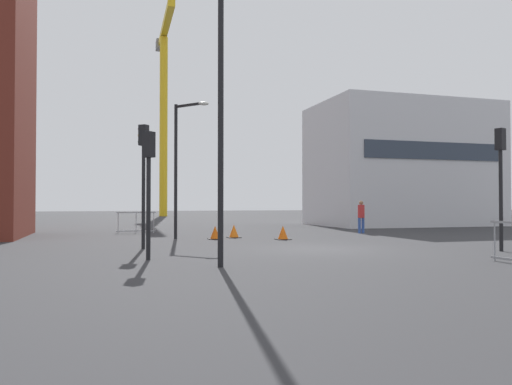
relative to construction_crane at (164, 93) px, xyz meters
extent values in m
plane|color=#333335|center=(0.58, -42.08, -14.03)|extent=(160.00, 160.00, 0.00)
cube|color=silver|center=(13.50, -26.91, -9.86)|extent=(11.79, 7.58, 8.34)
cube|color=#2D3847|center=(13.50, -30.74, -9.21)|extent=(9.90, 0.08, 1.10)
cylinder|color=gold|center=(0.01, 0.22, -3.77)|extent=(0.90, 0.90, 20.52)
cube|color=gold|center=(-0.07, -2.18, 6.89)|extent=(1.12, 13.73, 0.70)
cube|color=slate|center=(0.14, 4.61, 6.89)|extent=(1.25, 1.84, 1.10)
cylinder|color=black|center=(-3.66, -45.85, -9.65)|extent=(0.14, 0.14, 8.76)
cylinder|color=black|center=(-3.41, -35.85, -11.11)|extent=(0.14, 0.14, 5.84)
cube|color=black|center=(-2.91, -36.44, -8.29)|extent=(1.07, 1.24, 0.10)
ellipsoid|color=silver|center=(-2.41, -37.02, -8.31)|extent=(0.44, 0.24, 0.16)
cylinder|color=black|center=(-5.21, -43.76, -12.63)|extent=(0.12, 0.12, 2.81)
cube|color=black|center=(-5.21, -43.76, -10.87)|extent=(0.37, 0.37, 0.70)
sphere|color=#390605|center=(-5.33, -43.63, -10.65)|extent=(0.11, 0.11, 0.11)
sphere|color=#F2A514|center=(-5.33, -43.63, -10.87)|extent=(0.11, 0.11, 0.11)
sphere|color=#07330F|center=(-5.33, -43.63, -11.09)|extent=(0.11, 0.11, 0.11)
cylinder|color=black|center=(5.85, -44.55, -12.40)|extent=(0.12, 0.12, 3.26)
cube|color=black|center=(5.85, -44.55, -10.42)|extent=(0.35, 0.32, 0.70)
sphere|color=#390605|center=(6.01, -44.49, -10.20)|extent=(0.11, 0.11, 0.11)
sphere|color=#F2A514|center=(6.01, -44.49, -10.42)|extent=(0.11, 0.11, 0.11)
sphere|color=#07330F|center=(6.01, -44.49, -10.64)|extent=(0.11, 0.11, 0.11)
cylinder|color=black|center=(-5.10, -40.38, -12.28)|extent=(0.12, 0.12, 3.50)
cube|color=black|center=(-5.10, -40.38, -10.18)|extent=(0.37, 0.36, 0.70)
sphere|color=#390605|center=(-5.24, -40.27, -9.96)|extent=(0.11, 0.11, 0.11)
sphere|color=#F2A514|center=(-5.24, -40.27, -10.18)|extent=(0.11, 0.11, 0.11)
sphere|color=#07330F|center=(-5.24, -40.27, -10.40)|extent=(0.11, 0.11, 0.11)
cylinder|color=#33519E|center=(6.05, -34.75, -13.63)|extent=(0.14, 0.14, 0.79)
cylinder|color=#33519E|center=(6.25, -34.76, -13.63)|extent=(0.14, 0.14, 0.79)
cylinder|color=red|center=(6.15, -34.76, -12.91)|extent=(0.34, 0.34, 0.66)
sphere|color=#8C6647|center=(6.15, -34.76, -12.48)|extent=(0.21, 0.21, 0.21)
cube|color=#9EA0A5|center=(-4.80, -31.04, -12.98)|extent=(1.99, 0.08, 0.06)
cube|color=#9EA0A5|center=(-4.80, -31.04, -13.93)|extent=(1.99, 0.08, 0.06)
cylinder|color=#9EA0A5|center=(-5.70, -31.03, -13.50)|extent=(0.04, 0.04, 1.05)
cylinder|color=#9EA0A5|center=(-4.80, -31.04, -13.50)|extent=(0.04, 0.04, 1.05)
cylinder|color=#9EA0A5|center=(-3.90, -31.05, -13.50)|extent=(0.04, 0.04, 1.05)
cylinder|color=gray|center=(3.65, -46.71, -13.50)|extent=(0.04, 0.04, 1.05)
cube|color=black|center=(-1.85, -36.73, -14.01)|extent=(0.57, 0.57, 0.03)
cone|color=#E55B0F|center=(-1.85, -36.73, -13.74)|extent=(0.44, 0.44, 0.57)
cube|color=black|center=(0.86, -37.72, -14.01)|extent=(0.59, 0.59, 0.03)
cone|color=#E55B0F|center=(0.86, -37.72, -13.73)|extent=(0.45, 0.45, 0.59)
cube|color=black|center=(-0.84, -36.01, -14.01)|extent=(0.58, 0.58, 0.03)
cone|color=orange|center=(-0.84, -36.01, -13.74)|extent=(0.44, 0.44, 0.58)
camera|label=1|loc=(-6.35, -57.84, -12.46)|focal=35.48mm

